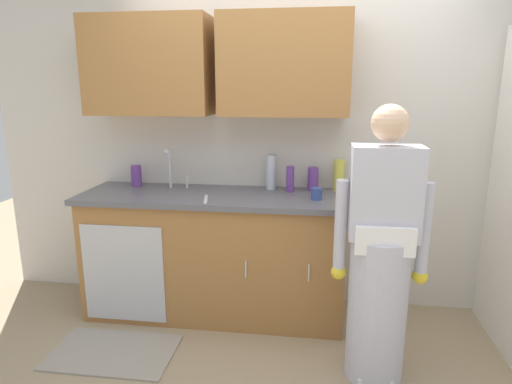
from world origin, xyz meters
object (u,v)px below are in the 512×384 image
at_px(bottle_water_tall, 339,175).
at_px(cup_by_sink, 316,194).
at_px(person_at_sink, 380,269).
at_px(bottle_cleaner_spray, 271,172).
at_px(bottle_water_short, 290,179).
at_px(bottle_dish_liquid, 313,179).
at_px(knife_on_counter, 206,199).
at_px(bottle_soap, 136,176).
at_px(sink, 170,194).

xyz_separation_m(bottle_water_tall, cup_by_sink, (-0.16, -0.30, -0.08)).
bearing_deg(person_at_sink, bottle_cleaner_spray, 129.94).
distance_m(bottle_water_short, bottle_dish_liquid, 0.18).
distance_m(person_at_sink, bottle_dish_liquid, 1.00).
height_order(bottle_dish_liquid, knife_on_counter, bottle_dish_liquid).
relative_size(person_at_sink, bottle_dish_liquid, 9.10).
bearing_deg(bottle_soap, knife_on_counter, -28.22).
xyz_separation_m(sink, bottle_water_tall, (1.25, 0.22, 0.13)).
bearing_deg(bottle_cleaner_spray, bottle_soap, -177.63).
bearing_deg(bottle_dish_liquid, sink, -169.42).
bearing_deg(bottle_soap, bottle_water_tall, 2.11).
relative_size(bottle_cleaner_spray, knife_on_counter, 1.10).
height_order(bottle_soap, cup_by_sink, bottle_soap).
bearing_deg(bottle_soap, person_at_sink, -24.59).
bearing_deg(cup_by_sink, sink, 176.06).
bearing_deg(bottle_water_tall, bottle_water_short, -166.63).
xyz_separation_m(sink, bottle_soap, (-0.32, 0.16, 0.10)).
distance_m(sink, bottle_cleaner_spray, 0.78).
height_order(bottle_water_short, knife_on_counter, bottle_water_short).
relative_size(sink, person_at_sink, 0.31).
relative_size(sink, bottle_water_short, 2.60).
relative_size(bottle_soap, bottle_dish_liquid, 0.92).
bearing_deg(bottle_cleaner_spray, bottle_dish_liquid, -1.77).
xyz_separation_m(bottle_cleaner_spray, cup_by_sink, (0.35, -0.28, -0.09)).
relative_size(bottle_water_short, knife_on_counter, 0.80).
distance_m(sink, knife_on_counter, 0.37).
bearing_deg(cup_by_sink, person_at_sink, -57.21).
bearing_deg(cup_by_sink, bottle_soap, 170.41).
distance_m(person_at_sink, bottle_water_short, 1.03).
distance_m(bottle_soap, knife_on_counter, 0.74).
distance_m(bottle_dish_liquid, cup_by_sink, 0.28).
height_order(sink, bottle_dish_liquid, sink).
height_order(sink, bottle_cleaner_spray, sink).
bearing_deg(knife_on_counter, person_at_sink, 55.70).
bearing_deg(bottle_water_tall, sink, -169.95).
height_order(person_at_sink, bottle_cleaner_spray, person_at_sink).
bearing_deg(bottle_water_tall, bottle_soap, -177.89).
bearing_deg(sink, knife_on_counter, -29.64).
relative_size(sink, bottle_cleaner_spray, 1.90).
xyz_separation_m(cup_by_sink, knife_on_counter, (-0.76, -0.11, -0.04)).
relative_size(bottle_water_short, bottle_water_tall, 0.82).
distance_m(bottle_water_short, knife_on_counter, 0.66).
height_order(bottle_water_tall, cup_by_sink, bottle_water_tall).
bearing_deg(bottle_dish_liquid, bottle_water_tall, 7.10).
bearing_deg(bottle_cleaner_spray, bottle_water_short, -24.96).
height_order(bottle_cleaner_spray, knife_on_counter, bottle_cleaner_spray).
bearing_deg(bottle_water_short, person_at_sink, -54.29).
bearing_deg(bottle_water_short, bottle_soap, 178.72).
relative_size(sink, knife_on_counter, 2.08).
bearing_deg(bottle_water_tall, knife_on_counter, -156.39).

